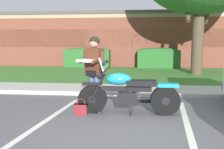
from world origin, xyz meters
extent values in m
plane|color=#565659|center=(0.00, 0.00, 0.00)|extent=(140.00, 140.00, 0.00)
cube|color=#B7B2A8|center=(0.00, 3.07, 0.06)|extent=(60.00, 0.20, 0.12)
cube|color=#B7B2A8|center=(0.00, 3.92, 0.04)|extent=(60.00, 1.50, 0.08)
cube|color=#3D752D|center=(0.00, 7.91, 0.03)|extent=(60.00, 6.48, 0.06)
cube|color=silver|center=(-1.71, 0.20, 0.00)|extent=(0.53, 4.39, 0.01)
cube|color=silver|center=(1.08, 0.20, 0.00)|extent=(0.53, 4.39, 0.01)
cylinder|color=black|center=(-0.84, 1.18, 0.32)|extent=(0.64, 0.11, 0.64)
cylinder|color=black|center=(-0.84, 1.18, 0.32)|extent=(0.18, 0.12, 0.18)
cylinder|color=black|center=(0.76, 1.21, 0.32)|extent=(0.64, 0.19, 0.64)
cylinder|color=black|center=(0.76, 1.21, 0.32)|extent=(0.18, 0.20, 0.18)
cube|color=black|center=(-0.84, 1.18, 0.67)|extent=(0.44, 0.15, 0.06)
cube|color=teal|center=(0.81, 1.21, 0.66)|extent=(0.44, 0.21, 0.08)
cylinder|color=black|center=(-0.71, 1.11, 0.60)|extent=(0.31, 0.05, 0.58)
cylinder|color=black|center=(-0.71, 1.27, 0.60)|extent=(0.31, 0.05, 0.58)
sphere|color=black|center=(-0.67, 1.19, 0.86)|extent=(0.17, 0.17, 0.17)
cylinder|color=black|center=(-0.53, 1.19, 0.98)|extent=(0.04, 0.72, 0.03)
cylinder|color=black|center=(-0.53, 0.83, 0.98)|extent=(0.05, 0.10, 0.04)
cylinder|color=black|center=(-0.54, 1.55, 0.98)|extent=(0.05, 0.10, 0.04)
sphere|color=black|center=(-0.55, 0.89, 1.14)|extent=(0.08, 0.08, 0.08)
sphere|color=black|center=(-0.56, 1.49, 1.14)|extent=(0.08, 0.08, 0.08)
cube|color=#B2BCC6|center=(-0.61, 1.19, 1.08)|extent=(0.14, 0.36, 0.35)
cube|color=black|center=(-0.09, 1.19, 0.56)|extent=(1.10, 0.12, 0.10)
ellipsoid|color=teal|center=(-0.26, 1.19, 0.78)|extent=(0.56, 0.33, 0.26)
cube|color=black|center=(0.24, 1.20, 0.70)|extent=(0.64, 0.29, 0.12)
cube|color=black|center=(-0.06, 1.19, 0.36)|extent=(0.40, 0.25, 0.28)
cylinder|color=black|center=(-0.10, 1.19, 0.52)|extent=(0.18, 0.12, 0.21)
cylinder|color=black|center=(-0.03, 1.19, 0.52)|extent=(0.18, 0.12, 0.21)
cylinder|color=black|center=(0.30, 1.34, 0.26)|extent=(0.60, 0.09, 0.08)
cylinder|color=black|center=(0.50, 1.34, 0.26)|extent=(0.60, 0.09, 0.08)
cylinder|color=black|center=(0.06, 1.04, 0.15)|extent=(0.12, 0.12, 0.30)
cube|color=black|center=(-0.76, 1.23, 0.05)|extent=(0.20, 0.26, 0.10)
cube|color=black|center=(-0.88, 1.29, 0.05)|extent=(0.20, 0.26, 0.10)
cylinder|color=#47567A|center=(-0.75, 1.25, 0.43)|extent=(0.14, 0.14, 0.86)
cylinder|color=#47567A|center=(-0.88, 1.31, 0.43)|extent=(0.14, 0.14, 0.86)
cube|color=#4C2819|center=(-0.81, 1.28, 1.15)|extent=(0.44, 0.35, 0.58)
cube|color=#4C2819|center=(-0.81, 1.28, 1.42)|extent=(0.35, 0.30, 0.06)
sphere|color=#A87A5B|center=(-0.81, 1.28, 1.56)|extent=(0.21, 0.21, 0.21)
sphere|color=black|center=(-0.81, 1.29, 1.59)|extent=(0.23, 0.23, 0.23)
cube|color=black|center=(-0.86, 1.16, 0.90)|extent=(0.24, 0.18, 0.12)
cylinder|color=#4C2819|center=(-0.73, 1.07, 1.17)|extent=(0.22, 0.35, 0.09)
cylinder|color=#4C2819|center=(-1.02, 1.19, 1.17)|extent=(0.22, 0.35, 0.09)
cylinder|color=#4C2819|center=(-0.62, 1.17, 1.25)|extent=(0.10, 0.10, 0.28)
cylinder|color=#4C2819|center=(-1.02, 1.35, 1.25)|extent=(0.10, 0.10, 0.28)
cube|color=white|center=(-0.93, 1.00, 1.19)|extent=(0.42, 0.42, 0.05)
cube|color=maroon|center=(-1.07, 1.01, 0.12)|extent=(0.28, 0.12, 0.24)
cube|color=maroon|center=(-1.07, 1.01, 0.22)|extent=(0.28, 0.13, 0.04)
torus|color=maroon|center=(-1.07, 1.01, 0.26)|extent=(0.20, 0.02, 0.20)
cylinder|color=#4C3D2D|center=(2.90, 8.06, 1.55)|extent=(0.53, 0.53, 3.11)
cylinder|color=#4C3D2D|center=(3.33, 8.06, 2.99)|extent=(0.19, 1.00, 1.13)
cylinder|color=#4C3D2D|center=(2.35, 8.06, 3.17)|extent=(0.19, 1.25, 1.49)
cube|color=#286028|center=(-2.94, 11.00, 0.55)|extent=(2.73, 0.90, 1.10)
ellipsoid|color=#286028|center=(-2.94, 11.00, 1.10)|extent=(2.59, 0.84, 0.28)
cube|color=#286028|center=(1.33, 11.00, 0.55)|extent=(2.46, 0.90, 1.10)
ellipsoid|color=#286028|center=(1.33, 11.00, 1.10)|extent=(2.34, 0.84, 0.28)
cube|color=brown|center=(-1.87, 17.35, 1.65)|extent=(22.69, 11.79, 3.29)
cube|color=#998466|center=(-1.87, 11.49, 3.17)|extent=(22.69, 0.10, 0.24)
cube|color=#4C4742|center=(-1.87, 17.35, 3.39)|extent=(22.92, 11.91, 0.20)
cube|color=#1E282D|center=(-1.87, 11.48, 1.81)|extent=(19.29, 0.06, 1.10)
cube|color=brown|center=(-5.73, 11.47, 1.81)|extent=(0.08, 0.04, 1.20)
cube|color=brown|center=(-1.87, 11.47, 1.81)|extent=(0.08, 0.04, 1.20)
cube|color=brown|center=(1.99, 11.47, 1.81)|extent=(0.08, 0.04, 1.20)
cube|color=#473323|center=(2.67, 11.49, 1.05)|extent=(1.00, 0.08, 2.10)
camera|label=1|loc=(0.17, -4.30, 1.59)|focal=40.86mm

